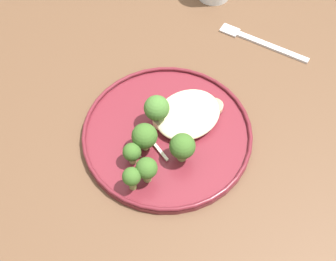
{
  "coord_description": "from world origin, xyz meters",
  "views": [
    {
      "loc": [
        0.32,
        0.32,
        1.38
      ],
      "look_at": [
        0.06,
        0.0,
        0.76
      ],
      "focal_mm": 47.27,
      "sensor_mm": 36.0,
      "label": 1
    }
  ],
  "objects_px": {
    "broccoli_floret_right_tilted": "(132,177)",
    "broccoli_floret_split_head": "(182,147)",
    "broccoli_floret_center_pile": "(157,109)",
    "seared_scallop_right_edge": "(192,109)",
    "seared_scallop_rear_pale": "(214,106)",
    "seared_scallop_on_noodles": "(161,121)",
    "seared_scallop_tiny_bay": "(187,126)",
    "broccoli_floret_small_sprig": "(145,137)",
    "broccoli_floret_tall_stalk": "(132,153)",
    "dinner_fork": "(260,42)",
    "dinner_plate": "(168,134)",
    "broccoli_floret_rear_charred": "(147,169)"
  },
  "relations": [
    {
      "from": "broccoli_floret_right_tilted",
      "to": "broccoli_floret_split_head",
      "type": "distance_m",
      "value": 0.09
    },
    {
      "from": "broccoli_floret_center_pile",
      "to": "broccoli_floret_right_tilted",
      "type": "bearing_deg",
      "value": 33.52
    },
    {
      "from": "seared_scallop_right_edge",
      "to": "broccoli_floret_split_head",
      "type": "height_order",
      "value": "broccoli_floret_split_head"
    },
    {
      "from": "seared_scallop_rear_pale",
      "to": "seared_scallop_on_noodles",
      "type": "distance_m",
      "value": 0.1
    },
    {
      "from": "seared_scallop_rear_pale",
      "to": "broccoli_floret_right_tilted",
      "type": "height_order",
      "value": "broccoli_floret_right_tilted"
    },
    {
      "from": "seared_scallop_right_edge",
      "to": "seared_scallop_rear_pale",
      "type": "bearing_deg",
      "value": 148.76
    },
    {
      "from": "seared_scallop_tiny_bay",
      "to": "broccoli_floret_split_head",
      "type": "distance_m",
      "value": 0.06
    },
    {
      "from": "broccoli_floret_right_tilted",
      "to": "broccoli_floret_small_sprig",
      "type": "bearing_deg",
      "value": -145.2
    },
    {
      "from": "broccoli_floret_right_tilted",
      "to": "broccoli_floret_tall_stalk",
      "type": "relative_size",
      "value": 1.15
    },
    {
      "from": "seared_scallop_on_noodles",
      "to": "broccoli_floret_split_head",
      "type": "distance_m",
      "value": 0.08
    },
    {
      "from": "seared_scallop_on_noodles",
      "to": "broccoli_floret_right_tilted",
      "type": "height_order",
      "value": "broccoli_floret_right_tilted"
    },
    {
      "from": "broccoli_floret_right_tilted",
      "to": "dinner_fork",
      "type": "bearing_deg",
      "value": -166.52
    },
    {
      "from": "broccoli_floret_tall_stalk",
      "to": "broccoli_floret_center_pile",
      "type": "bearing_deg",
      "value": -156.81
    },
    {
      "from": "dinner_plate",
      "to": "broccoli_floret_right_tilted",
      "type": "bearing_deg",
      "value": 21.26
    },
    {
      "from": "seared_scallop_right_edge",
      "to": "broccoli_floret_center_pile",
      "type": "height_order",
      "value": "broccoli_floret_center_pile"
    },
    {
      "from": "broccoli_floret_center_pile",
      "to": "seared_scallop_tiny_bay",
      "type": "bearing_deg",
      "value": 124.87
    },
    {
      "from": "broccoli_floret_right_tilted",
      "to": "dinner_fork",
      "type": "height_order",
      "value": "broccoli_floret_right_tilted"
    },
    {
      "from": "seared_scallop_tiny_bay",
      "to": "broccoli_floret_right_tilted",
      "type": "height_order",
      "value": "broccoli_floret_right_tilted"
    },
    {
      "from": "seared_scallop_on_noodles",
      "to": "seared_scallop_tiny_bay",
      "type": "bearing_deg",
      "value": 126.76
    },
    {
      "from": "dinner_plate",
      "to": "dinner_fork",
      "type": "distance_m",
      "value": 0.29
    },
    {
      "from": "dinner_fork",
      "to": "broccoli_floret_small_sprig",
      "type": "bearing_deg",
      "value": 8.97
    },
    {
      "from": "broccoli_floret_rear_charred",
      "to": "broccoli_floret_split_head",
      "type": "height_order",
      "value": "broccoli_floret_split_head"
    },
    {
      "from": "seared_scallop_on_noodles",
      "to": "dinner_fork",
      "type": "distance_m",
      "value": 0.28
    },
    {
      "from": "seared_scallop_rear_pale",
      "to": "broccoli_floret_small_sprig",
      "type": "relative_size",
      "value": 0.52
    },
    {
      "from": "dinner_plate",
      "to": "broccoli_floret_small_sprig",
      "type": "bearing_deg",
      "value": 0.15
    },
    {
      "from": "broccoli_floret_center_pile",
      "to": "broccoli_floret_rear_charred",
      "type": "relative_size",
      "value": 1.21
    },
    {
      "from": "seared_scallop_tiny_bay",
      "to": "seared_scallop_rear_pale",
      "type": "distance_m",
      "value": 0.06
    },
    {
      "from": "seared_scallop_right_edge",
      "to": "broccoli_floret_right_tilted",
      "type": "relative_size",
      "value": 0.55
    },
    {
      "from": "seared_scallop_on_noodles",
      "to": "dinner_fork",
      "type": "xyz_separation_m",
      "value": [
        -0.28,
        -0.03,
        -0.02
      ]
    },
    {
      "from": "seared_scallop_right_edge",
      "to": "seared_scallop_on_noodles",
      "type": "xyz_separation_m",
      "value": [
        0.06,
        -0.01,
        0.0
      ]
    },
    {
      "from": "seared_scallop_rear_pale",
      "to": "dinner_fork",
      "type": "height_order",
      "value": "seared_scallop_rear_pale"
    },
    {
      "from": "seared_scallop_rear_pale",
      "to": "broccoli_floret_tall_stalk",
      "type": "xyz_separation_m",
      "value": [
        0.17,
        -0.01,
        0.02
      ]
    },
    {
      "from": "seared_scallop_right_edge",
      "to": "broccoli_floret_right_tilted",
      "type": "xyz_separation_m",
      "value": [
        0.17,
        0.05,
        0.02
      ]
    },
    {
      "from": "seared_scallop_on_noodles",
      "to": "dinner_fork",
      "type": "height_order",
      "value": "seared_scallop_on_noodles"
    },
    {
      "from": "seared_scallop_rear_pale",
      "to": "broccoli_floret_center_pile",
      "type": "bearing_deg",
      "value": -24.2
    },
    {
      "from": "broccoli_floret_rear_charred",
      "to": "seared_scallop_on_noodles",
      "type": "bearing_deg",
      "value": -141.44
    },
    {
      "from": "dinner_plate",
      "to": "seared_scallop_on_noodles",
      "type": "bearing_deg",
      "value": -99.03
    },
    {
      "from": "broccoli_floret_right_tilted",
      "to": "broccoli_floret_rear_charred",
      "type": "bearing_deg",
      "value": 171.97
    },
    {
      "from": "dinner_plate",
      "to": "broccoli_floret_tall_stalk",
      "type": "relative_size",
      "value": 6.58
    },
    {
      "from": "seared_scallop_tiny_bay",
      "to": "broccoli_floret_small_sprig",
      "type": "relative_size",
      "value": 0.58
    },
    {
      "from": "seared_scallop_on_noodles",
      "to": "broccoli_floret_rear_charred",
      "type": "height_order",
      "value": "broccoli_floret_rear_charred"
    },
    {
      "from": "seared_scallop_on_noodles",
      "to": "broccoli_floret_small_sprig",
      "type": "distance_m",
      "value": 0.06
    },
    {
      "from": "broccoli_floret_split_head",
      "to": "dinner_fork",
      "type": "height_order",
      "value": "broccoli_floret_split_head"
    },
    {
      "from": "broccoli_floret_tall_stalk",
      "to": "broccoli_floret_split_head",
      "type": "distance_m",
      "value": 0.08
    },
    {
      "from": "broccoli_floret_small_sprig",
      "to": "broccoli_floret_split_head",
      "type": "height_order",
      "value": "same"
    },
    {
      "from": "broccoli_floret_rear_charred",
      "to": "broccoli_floret_split_head",
      "type": "xyz_separation_m",
      "value": [
        -0.07,
        0.01,
        0.0
      ]
    },
    {
      "from": "broccoli_floret_tall_stalk",
      "to": "dinner_fork",
      "type": "relative_size",
      "value": 0.24
    },
    {
      "from": "broccoli_floret_right_tilted",
      "to": "broccoli_floret_small_sprig",
      "type": "height_order",
      "value": "broccoli_floret_small_sprig"
    },
    {
      "from": "broccoli_floret_rear_charred",
      "to": "broccoli_floret_tall_stalk",
      "type": "relative_size",
      "value": 1.22
    },
    {
      "from": "seared_scallop_tiny_bay",
      "to": "broccoli_floret_center_pile",
      "type": "relative_size",
      "value": 0.53
    }
  ]
}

